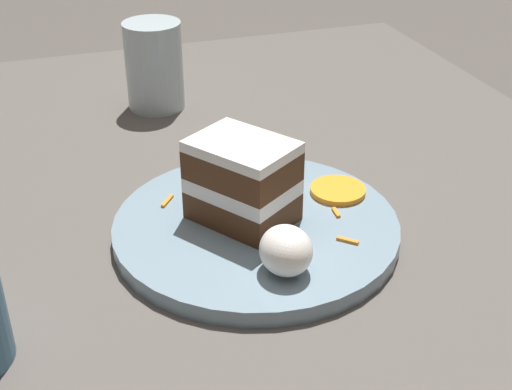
{
  "coord_description": "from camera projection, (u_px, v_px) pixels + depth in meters",
  "views": [
    {
      "loc": [
        0.59,
        -0.2,
        0.43
      ],
      "look_at": [
        0.02,
        -0.01,
        0.07
      ],
      "focal_mm": 50.0,
      "sensor_mm": 36.0,
      "label": 1
    }
  ],
  "objects": [
    {
      "name": "plate",
      "position": [
        256.0,
        228.0,
        0.72
      ],
      "size": [
        0.29,
        0.29,
        0.02
      ],
      "primitive_type": "cylinder",
      "color": "gray",
      "rests_on": "dining_table"
    },
    {
      "name": "ground_plane",
      "position": [
        259.0,
        247.0,
        0.75
      ],
      "size": [
        6.0,
        6.0,
        0.0
      ],
      "primitive_type": "plane",
      "color": "#4C4742",
      "rests_on": "ground"
    },
    {
      "name": "dining_table",
      "position": [
        259.0,
        236.0,
        0.75
      ],
      "size": [
        1.21,
        0.91,
        0.03
      ],
      "primitive_type": "cube",
      "color": "#56514C",
      "rests_on": "ground"
    },
    {
      "name": "orange_garnish",
      "position": [
        338.0,
        190.0,
        0.76
      ],
      "size": [
        0.06,
        0.06,
        0.01
      ],
      "primitive_type": "cylinder",
      "color": "orange",
      "rests_on": "plate"
    },
    {
      "name": "cake_slice",
      "position": [
        242.0,
        181.0,
        0.7
      ],
      "size": [
        0.12,
        0.11,
        0.09
      ],
      "rotation": [
        0.0,
        0.0,
        5.31
      ],
      "color": "#4C2D19",
      "rests_on": "plate"
    },
    {
      "name": "carrot_shreds_scatter",
      "position": [
        276.0,
        208.0,
        0.73
      ],
      "size": [
        0.15,
        0.17,
        0.0
      ],
      "color": "orange",
      "rests_on": "plate"
    },
    {
      "name": "drinking_glass",
      "position": [
        155.0,
        71.0,
        0.98
      ],
      "size": [
        0.08,
        0.08,
        0.12
      ],
      "color": "silver",
      "rests_on": "dining_table"
    },
    {
      "name": "cream_dollop",
      "position": [
        286.0,
        250.0,
        0.63
      ],
      "size": [
        0.05,
        0.05,
        0.04
      ],
      "primitive_type": "ellipsoid",
      "color": "white",
      "rests_on": "plate"
    }
  ]
}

